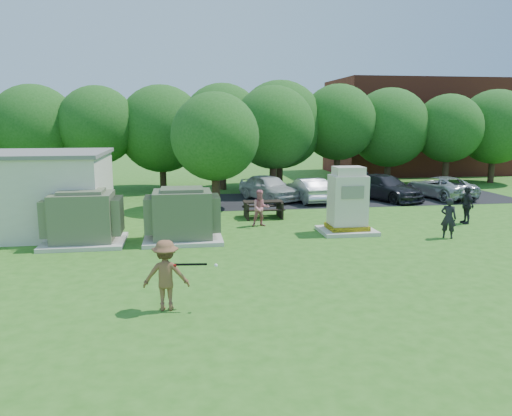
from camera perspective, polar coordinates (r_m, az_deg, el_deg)
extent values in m
plane|color=#2D6619|center=(15.62, 2.23, -7.26)|extent=(120.00, 120.00, 0.00)
cube|color=maroon|center=(46.57, 18.13, 8.80)|extent=(15.00, 8.00, 8.00)
cube|color=#232326|center=(30.17, 10.48, 1.06)|extent=(20.00, 6.00, 0.01)
cube|color=beige|center=(20.01, -19.00, -3.70)|extent=(3.00, 2.40, 0.15)
cube|color=#5D6649|center=(19.81, -19.16, -0.96)|extent=(2.20, 1.80, 1.80)
cube|color=#5D6649|center=(19.66, -19.32, 1.79)|extent=(1.60, 1.30, 0.12)
cube|color=#5D6649|center=(20.08, -22.72, -0.97)|extent=(0.32, 1.50, 1.35)
cube|color=#5D6649|center=(19.61, -15.51, -0.80)|extent=(0.32, 1.50, 1.35)
cube|color=beige|center=(19.68, -8.32, -3.48)|extent=(3.00, 2.40, 0.15)
cube|color=#535E42|center=(19.47, -8.40, -0.69)|extent=(2.20, 1.80, 1.80)
cube|color=#535E42|center=(19.32, -8.47, 2.11)|extent=(1.60, 1.30, 0.12)
cube|color=#535E42|center=(19.51, -12.13, -0.71)|extent=(0.32, 1.50, 1.35)
cube|color=#535E42|center=(19.51, -4.67, -0.51)|extent=(0.32, 1.50, 1.35)
cube|color=beige|center=(21.17, 10.32, -2.56)|extent=(2.26, 1.85, 0.15)
cube|color=yellow|center=(21.13, 10.34, -2.12)|extent=(1.59, 1.28, 0.18)
cube|color=beige|center=(20.93, 10.43, 0.88)|extent=(1.44, 1.13, 2.06)
cube|color=beige|center=(20.77, 10.54, 4.17)|extent=(1.18, 0.92, 0.36)
cube|color=gray|center=(20.31, 11.02, 1.76)|extent=(0.92, 0.04, 0.51)
cube|color=black|center=(23.84, 0.82, 0.72)|extent=(1.88, 0.73, 0.06)
cube|color=black|center=(24.45, 0.60, 0.21)|extent=(1.88, 0.26, 0.05)
cube|color=black|center=(23.33, 1.05, -0.27)|extent=(1.88, 0.26, 0.05)
cube|color=black|center=(23.79, -1.12, -0.25)|extent=(0.08, 1.41, 0.77)
cube|color=black|center=(24.05, 2.74, -0.14)|extent=(0.08, 1.41, 0.77)
imported|color=brown|center=(12.56, -10.25, -7.55)|extent=(1.19, 0.74, 1.77)
imported|color=black|center=(21.13, 21.14, -1.07)|extent=(0.71, 0.65, 1.63)
imported|color=#CD6C77|center=(21.90, 0.53, -0.02)|extent=(0.83, 0.67, 1.62)
imported|color=black|center=(24.38, 22.92, 0.30)|extent=(0.42, 0.99, 1.69)
imported|color=silver|center=(29.11, 1.44, 2.37)|extent=(3.41, 4.72, 1.49)
imported|color=silver|center=(28.77, 5.99, 2.09)|extent=(1.84, 4.24, 1.36)
imported|color=black|center=(30.23, 14.46, 2.30)|extent=(3.91, 5.37, 1.44)
imported|color=#B0AFB4|center=(31.88, 20.31, 2.26)|extent=(2.97, 5.04, 1.32)
cylinder|color=black|center=(12.38, -7.60, -6.41)|extent=(0.85, 0.14, 0.06)
cylinder|color=maroon|center=(12.35, -9.64, -6.51)|extent=(0.23, 0.09, 0.06)
sphere|color=white|center=(12.30, -4.60, -6.56)|extent=(0.09, 0.09, 0.09)
cylinder|color=#47301E|center=(35.41, -23.67, 3.65)|extent=(0.44, 0.44, 2.40)
sphere|color=#235B1C|center=(35.25, -24.00, 8.30)|extent=(5.60, 5.60, 5.60)
cylinder|color=#47301E|center=(33.99, -17.41, 4.14)|extent=(0.44, 0.44, 2.80)
sphere|color=#235B1C|center=(33.83, -17.67, 9.02)|extent=(5.00, 5.00, 5.00)
cylinder|color=#47301E|center=(34.43, -10.58, 4.08)|extent=(0.44, 0.44, 2.30)
sphere|color=#235B1C|center=(34.26, -10.74, 8.89)|extent=(5.80, 5.80, 5.80)
cylinder|color=#47301E|center=(33.62, -3.80, 4.43)|extent=(0.44, 0.44, 2.70)
sphere|color=#235B1C|center=(33.46, -3.86, 9.50)|extent=(5.40, 5.40, 5.40)
cylinder|color=#47301E|center=(34.79, 2.72, 4.47)|extent=(0.44, 0.44, 2.50)
sphere|color=#235B1C|center=(34.62, 2.76, 9.50)|extent=(6.00, 6.00, 6.00)
cylinder|color=#47301E|center=(35.39, 9.23, 4.77)|extent=(0.44, 0.44, 2.90)
sphere|color=#235B1C|center=(35.25, 9.37, 9.64)|extent=(5.20, 5.20, 5.20)
cylinder|color=#47301E|center=(37.38, 14.80, 4.46)|extent=(0.44, 0.44, 2.40)
sphere|color=#235B1C|center=(37.23, 15.00, 8.87)|extent=(5.60, 5.60, 5.60)
cylinder|color=#47301E|center=(38.35, 20.85, 4.42)|extent=(0.44, 0.44, 2.60)
sphere|color=#235B1C|center=(38.21, 21.11, 8.51)|extent=(4.80, 4.80, 4.80)
cylinder|color=#47301E|center=(40.97, 25.33, 4.36)|extent=(0.44, 0.44, 2.50)
sphere|color=#235B1C|center=(40.83, 25.63, 8.37)|extent=(5.40, 5.40, 5.40)
cylinder|color=#47301E|center=(26.43, -4.61, 2.55)|extent=(0.44, 0.44, 2.40)
sphere|color=#235B1C|center=(26.22, -4.69, 8.15)|extent=(4.60, 4.60, 4.60)
cylinder|color=#47301E|center=(31.86, 1.95, 4.04)|extent=(0.44, 0.44, 2.60)
sphere|color=#235B1C|center=(31.68, 1.98, 9.19)|extent=(5.20, 5.20, 5.20)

